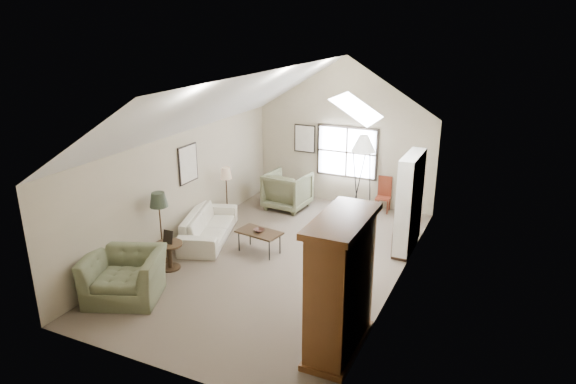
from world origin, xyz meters
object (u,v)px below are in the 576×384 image
at_px(armchair_near, 124,276).
at_px(side_chair, 383,195).
at_px(side_table, 170,256).
at_px(sofa, 209,226).
at_px(coffee_table, 259,242).
at_px(armchair_far, 288,190).
at_px(armoire, 340,285).

xyz_separation_m(armchair_near, side_chair, (3.14, 6.31, 0.04)).
xyz_separation_m(armchair_near, side_table, (0.04, 1.27, -0.15)).
bearing_deg(sofa, side_chair, -61.47).
distance_m(armchair_near, coffee_table, 3.05).
bearing_deg(sofa, armchair_far, -35.25).
bearing_deg(armchair_far, armoire, 125.82).
height_order(armchair_near, side_table, armchair_near).
bearing_deg(armoire, sofa, 147.33).
relative_size(coffee_table, side_table, 1.71).
xyz_separation_m(coffee_table, side_chair, (1.80, 3.58, 0.23)).
xyz_separation_m(armoire, sofa, (-4.15, 2.66, -0.77)).
height_order(armoire, coffee_table, armoire).
bearing_deg(sofa, coffee_table, -114.30).
xyz_separation_m(coffee_table, side_table, (-1.31, -1.46, 0.04)).
distance_m(sofa, side_table, 1.60).
bearing_deg(side_table, coffee_table, 48.10).
bearing_deg(side_chair, armchair_far, -165.21).
distance_m(armchair_far, coffee_table, 2.85).
bearing_deg(coffee_table, armchair_far, 102.47).
distance_m(sofa, side_chair, 4.70).
xyz_separation_m(armoire, side_chair, (-0.94, 6.10, -0.63)).
bearing_deg(side_chair, armchair_near, -120.18).
bearing_deg(armchair_far, side_chair, -158.06).
bearing_deg(side_table, armoire, -14.68).
relative_size(coffee_table, side_chair, 1.02).
relative_size(armchair_far, coffee_table, 1.14).
bearing_deg(side_chair, sofa, -136.69).
relative_size(armoire, sofa, 0.97).
xyz_separation_m(armchair_far, side_table, (-0.69, -4.23, -0.22)).
bearing_deg(coffee_table, armchair_near, -116.22).
xyz_separation_m(armoire, armchair_near, (-4.09, -0.21, -0.66)).
height_order(sofa, armchair_near, armchair_near).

